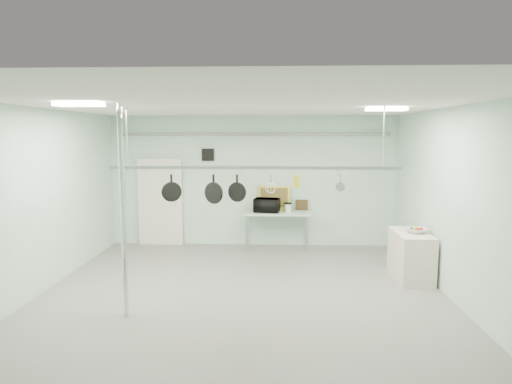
{
  "coord_description": "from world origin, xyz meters",
  "views": [
    {
      "loc": [
        0.56,
        -7.18,
        2.74
      ],
      "look_at": [
        0.21,
        1.0,
        1.71
      ],
      "focal_mm": 32.0,
      "sensor_mm": 36.0,
      "label": 1
    }
  ],
  "objects_px": {
    "prep_table": "(277,215)",
    "fruit_bowl": "(416,231)",
    "coffee_canister": "(288,208)",
    "skillet_right": "(237,188)",
    "chrome_pole": "(123,212)",
    "microwave": "(267,205)",
    "skillet_left": "(171,187)",
    "skillet_mid": "(214,189)",
    "pot_rack": "(254,166)",
    "side_cabinet": "(411,256)"
  },
  "relations": [
    {
      "from": "prep_table",
      "to": "fruit_bowl",
      "type": "relative_size",
      "value": 4.25
    },
    {
      "from": "coffee_canister",
      "to": "skillet_right",
      "type": "xyz_separation_m",
      "value": [
        -0.94,
        -3.3,
        0.86
      ]
    },
    {
      "from": "chrome_pole",
      "to": "prep_table",
      "type": "distance_m",
      "value": 4.85
    },
    {
      "from": "microwave",
      "to": "skillet_left",
      "type": "distance_m",
      "value": 3.69
    },
    {
      "from": "fruit_bowl",
      "to": "skillet_mid",
      "type": "distance_m",
      "value": 3.94
    },
    {
      "from": "prep_table",
      "to": "coffee_canister",
      "type": "bearing_deg",
      "value": 0.18
    },
    {
      "from": "pot_rack",
      "to": "fruit_bowl",
      "type": "relative_size",
      "value": 12.76
    },
    {
      "from": "skillet_mid",
      "to": "microwave",
      "type": "bearing_deg",
      "value": 102.82
    },
    {
      "from": "pot_rack",
      "to": "skillet_mid",
      "type": "xyz_separation_m",
      "value": [
        -0.67,
        0.0,
        -0.39
      ]
    },
    {
      "from": "fruit_bowl",
      "to": "skillet_mid",
      "type": "bearing_deg",
      "value": -164.04
    },
    {
      "from": "fruit_bowl",
      "to": "skillet_right",
      "type": "bearing_deg",
      "value": -162.26
    },
    {
      "from": "pot_rack",
      "to": "chrome_pole",
      "type": "bearing_deg",
      "value": -154.65
    },
    {
      "from": "prep_table",
      "to": "skillet_right",
      "type": "xyz_separation_m",
      "value": [
        -0.68,
        -3.3,
        1.03
      ]
    },
    {
      "from": "prep_table",
      "to": "side_cabinet",
      "type": "distance_m",
      "value": 3.39
    },
    {
      "from": "pot_rack",
      "to": "skillet_left",
      "type": "height_order",
      "value": "pot_rack"
    },
    {
      "from": "side_cabinet",
      "to": "pot_rack",
      "type": "relative_size",
      "value": 0.25
    },
    {
      "from": "skillet_mid",
      "to": "fruit_bowl",
      "type": "bearing_deg",
      "value": 43.12
    },
    {
      "from": "prep_table",
      "to": "chrome_pole",
      "type": "bearing_deg",
      "value": -118.71
    },
    {
      "from": "microwave",
      "to": "fruit_bowl",
      "type": "distance_m",
      "value": 3.61
    },
    {
      "from": "pot_rack",
      "to": "coffee_canister",
      "type": "height_order",
      "value": "pot_rack"
    },
    {
      "from": "prep_table",
      "to": "skillet_right",
      "type": "distance_m",
      "value": 3.52
    },
    {
      "from": "microwave",
      "to": "skillet_mid",
      "type": "distance_m",
      "value": 3.44
    },
    {
      "from": "coffee_canister",
      "to": "skillet_mid",
      "type": "relative_size",
      "value": 0.38
    },
    {
      "from": "prep_table",
      "to": "pot_rack",
      "type": "bearing_deg",
      "value": -96.91
    },
    {
      "from": "side_cabinet",
      "to": "skillet_mid",
      "type": "height_order",
      "value": "skillet_mid"
    },
    {
      "from": "chrome_pole",
      "to": "skillet_right",
      "type": "relative_size",
      "value": 7.16
    },
    {
      "from": "chrome_pole",
      "to": "prep_table",
      "type": "height_order",
      "value": "chrome_pole"
    },
    {
      "from": "skillet_mid",
      "to": "skillet_right",
      "type": "bearing_deg",
      "value": 27.15
    },
    {
      "from": "side_cabinet",
      "to": "microwave",
      "type": "xyz_separation_m",
      "value": [
        -2.79,
        2.15,
        0.62
      ]
    },
    {
      "from": "prep_table",
      "to": "skillet_right",
      "type": "relative_size",
      "value": 3.58
    },
    {
      "from": "pot_rack",
      "to": "microwave",
      "type": "xyz_separation_m",
      "value": [
        0.16,
        3.25,
        -1.16
      ]
    },
    {
      "from": "prep_table",
      "to": "microwave",
      "type": "bearing_deg",
      "value": -168.72
    },
    {
      "from": "chrome_pole",
      "to": "skillet_right",
      "type": "xyz_separation_m",
      "value": [
        1.62,
        0.9,
        0.26
      ]
    },
    {
      "from": "prep_table",
      "to": "coffee_canister",
      "type": "distance_m",
      "value": 0.31
    },
    {
      "from": "pot_rack",
      "to": "fruit_bowl",
      "type": "distance_m",
      "value": 3.45
    },
    {
      "from": "side_cabinet",
      "to": "coffee_canister",
      "type": "bearing_deg",
      "value": 136.08
    },
    {
      "from": "prep_table",
      "to": "microwave",
      "type": "xyz_separation_m",
      "value": [
        -0.24,
        -0.05,
        0.24
      ]
    },
    {
      "from": "side_cabinet",
      "to": "pot_rack",
      "type": "distance_m",
      "value": 3.62
    },
    {
      "from": "chrome_pole",
      "to": "skillet_left",
      "type": "height_order",
      "value": "chrome_pole"
    },
    {
      "from": "skillet_right",
      "to": "chrome_pole",
      "type": "bearing_deg",
      "value": -130.01
    },
    {
      "from": "side_cabinet",
      "to": "microwave",
      "type": "bearing_deg",
      "value": 142.31
    },
    {
      "from": "skillet_mid",
      "to": "skillet_right",
      "type": "xyz_separation_m",
      "value": [
        0.39,
        0.0,
        0.02
      ]
    },
    {
      "from": "fruit_bowl",
      "to": "skillet_right",
      "type": "distance_m",
      "value": 3.58
    },
    {
      "from": "pot_rack",
      "to": "coffee_canister",
      "type": "xyz_separation_m",
      "value": [
        0.66,
        3.3,
        -1.23
      ]
    },
    {
      "from": "pot_rack",
      "to": "skillet_right",
      "type": "bearing_deg",
      "value": 180.0
    },
    {
      "from": "skillet_left",
      "to": "skillet_right",
      "type": "distance_m",
      "value": 1.1
    },
    {
      "from": "pot_rack",
      "to": "skillet_left",
      "type": "distance_m",
      "value": 1.42
    },
    {
      "from": "prep_table",
      "to": "side_cabinet",
      "type": "relative_size",
      "value": 1.33
    },
    {
      "from": "microwave",
      "to": "prep_table",
      "type": "bearing_deg",
      "value": -158.36
    },
    {
      "from": "pot_rack",
      "to": "coffee_canister",
      "type": "bearing_deg",
      "value": 78.61
    }
  ]
}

